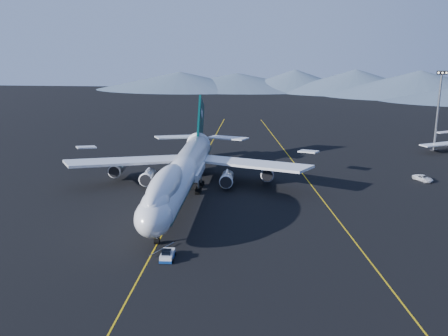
# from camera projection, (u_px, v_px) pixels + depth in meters

# --- Properties ---
(ground) EXTENTS (500.00, 500.00, 0.00)m
(ground) POSITION_uv_depth(u_px,v_px,m) (182.00, 197.00, 112.48)
(ground) COLOR black
(ground) RESTS_ON ground
(taxiway_line_main) EXTENTS (0.25, 220.00, 0.01)m
(taxiway_line_main) POSITION_uv_depth(u_px,v_px,m) (182.00, 197.00, 112.48)
(taxiway_line_main) COLOR #C79F0B
(taxiway_line_main) RESTS_ON ground
(taxiway_line_side) EXTENTS (28.08, 198.09, 0.01)m
(taxiway_line_side) POSITION_uv_depth(u_px,v_px,m) (313.00, 187.00, 119.60)
(taxiway_line_side) COLOR #C79F0B
(taxiway_line_side) RESTS_ON ground
(boeing_747) EXTENTS (59.62, 72.43, 19.37)m
(boeing_747) POSITION_uv_depth(u_px,v_px,m) (182.00, 172.00, 111.03)
(boeing_747) COLOR silver
(boeing_747) RESTS_ON ground
(pushback_tug) EXTENTS (2.47, 4.17, 1.79)m
(pushback_tug) POSITION_uv_depth(u_px,v_px,m) (167.00, 256.00, 80.95)
(pushback_tug) COLOR silver
(pushback_tug) RESTS_ON ground
(service_van) EXTENTS (4.81, 5.87, 1.49)m
(service_van) POSITION_uv_depth(u_px,v_px,m) (423.00, 178.00, 124.67)
(service_van) COLOR white
(service_van) RESTS_ON ground
(floodlight_mast) EXTENTS (3.08, 2.31, 24.92)m
(floodlight_mast) POSITION_uv_depth(u_px,v_px,m) (438.00, 111.00, 154.75)
(floodlight_mast) COLOR black
(floodlight_mast) RESTS_ON ground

